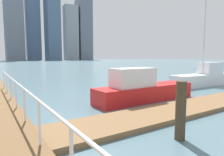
# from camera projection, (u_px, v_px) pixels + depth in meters

# --- Properties ---
(ground_plane) EXTENTS (300.00, 300.00, 0.00)m
(ground_plane) POSITION_uv_depth(u_px,v_px,m) (55.00, 91.00, 14.18)
(ground_plane) COLOR slate
(floating_dock) EXTENTS (12.24, 2.00, 0.18)m
(floating_dock) POSITION_uv_depth(u_px,v_px,m) (172.00, 111.00, 8.59)
(floating_dock) COLOR olive
(floating_dock) RESTS_ON ground_plane
(dock_piling_2) EXTENTS (0.30, 0.30, 1.74)m
(dock_piling_2) POSITION_uv_depth(u_px,v_px,m) (181.00, 111.00, 5.76)
(dock_piling_2) COLOR #473826
(dock_piling_2) RESTS_ON ground_plane
(moored_boat_0) EXTENTS (6.33, 1.71, 8.40)m
(moored_boat_0) POSITION_uv_depth(u_px,v_px,m) (204.00, 77.00, 16.77)
(moored_boat_0) COLOR white
(moored_boat_0) RESTS_ON ground_plane
(moored_boat_1) EXTENTS (6.14, 1.58, 1.84)m
(moored_boat_1) POSITION_uv_depth(u_px,v_px,m) (142.00, 89.00, 10.87)
(moored_boat_1) COLOR red
(moored_boat_1) RESTS_ON ground_plane
(skyline_tower_2) EXTENTS (11.59, 8.16, 64.32)m
(skyline_tower_2) POSITION_uv_depth(u_px,v_px,m) (13.00, 11.00, 128.79)
(skyline_tower_2) COLOR slate
(skyline_tower_2) RESTS_ON ground_plane
(skyline_tower_3) EXTENTS (9.81, 10.22, 46.90)m
(skyline_tower_3) POSITION_uv_depth(u_px,v_px,m) (33.00, 27.00, 140.16)
(skyline_tower_3) COLOR slate
(skyline_tower_3) RESTS_ON ground_plane
(skyline_tower_4) EXTENTS (9.68, 9.84, 43.33)m
(skyline_tower_4) POSITION_uv_depth(u_px,v_px,m) (53.00, 29.00, 139.32)
(skyline_tower_4) COLOR slate
(skyline_tower_4) RESTS_ON ground_plane
(skyline_tower_5) EXTENTS (10.38, 9.52, 39.98)m
(skyline_tower_5) POSITION_uv_depth(u_px,v_px,m) (71.00, 33.00, 148.46)
(skyline_tower_5) COLOR #8C939E
(skyline_tower_5) RESTS_ON ground_plane
(skyline_tower_6) EXTENTS (10.28, 11.68, 45.84)m
(skyline_tower_6) POSITION_uv_depth(u_px,v_px,m) (84.00, 30.00, 154.39)
(skyline_tower_6) COLOR slate
(skyline_tower_6) RESTS_ON ground_plane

